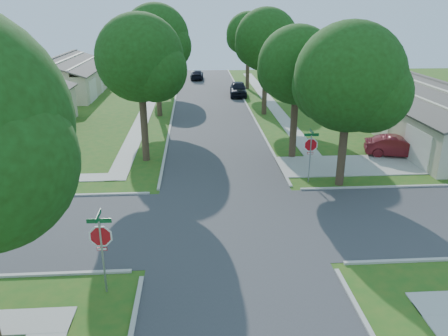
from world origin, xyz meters
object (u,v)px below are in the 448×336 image
house_ne_far (356,82)px  tree_e_far (249,36)px  tree_e_mid (267,43)px  tree_ne_corner (350,82)px  tree_e_near (298,69)px  house_ne_near (446,124)px  tree_w_near (141,62)px  car_curb_west (197,75)px  car_driveway (397,146)px  tree_w_far (166,41)px  stop_sign_ne (311,147)px  stop_sign_sw (101,240)px  tree_w_mid (157,40)px  car_curb_east (238,89)px  house_nw_far (63,80)px

house_ne_far → tree_e_far: bearing=156.0°
tree_e_mid → tree_ne_corner: size_ratio=1.06×
tree_e_near → tree_e_mid: size_ratio=0.90×
tree_e_near → house_ne_near: (11.24, 1.99, -4.13)m
tree_w_near → car_curb_west: bearing=83.9°
car_driveway → car_curb_west: (-12.70, 32.78, -0.06)m
tree_w_far → tree_ne_corner: 31.77m
stop_sign_ne → tree_e_far: size_ratio=0.34×
tree_w_far → house_ne_near: (20.64, -23.01, -3.99)m
tree_e_near → tree_e_mid: (0.01, 12.00, 0.61)m
house_ne_near → house_ne_far: same height
tree_e_mid → car_curb_west: (-5.96, 20.47, -5.65)m
tree_w_near → tree_w_far: bearing=90.0°
tree_e_far → tree_w_near: tree_w_near is taller
tree_w_far → tree_ne_corner: size_ratio=0.93×
house_ne_far → car_curb_west: house_ne_far is taller
tree_e_far → car_curb_west: size_ratio=2.10×
stop_sign_ne → car_curb_west: size_ratio=0.72×
stop_sign_sw → car_driveway: (16.20, 13.40, -1.37)m
stop_sign_ne → tree_w_far: 30.96m
tree_w_mid → house_ne_far: tree_w_mid is taller
tree_w_mid → car_driveway: size_ratio=2.39×
tree_ne_corner → house_ne_near: 12.47m
tree_e_mid → tree_ne_corner: bearing=-84.6°
tree_w_near → car_driveway: (16.14, -0.31, -5.46)m
tree_w_near → stop_sign_sw: bearing=-90.2°
tree_e_far → car_curb_east: (-1.55, -4.36, -5.21)m
tree_e_far → tree_w_far: size_ratio=1.09×
stop_sign_sw → tree_w_far: size_ratio=0.37×
house_ne_near → car_curb_east: (-12.79, 18.65, -0.75)m
tree_ne_corner → stop_sign_ne: bearing=163.4°
house_ne_far → tree_ne_corner: bearing=-111.2°
tree_e_mid → house_ne_far: (11.23, 7.99, -4.74)m
tree_e_mid → tree_e_far: tree_e_mid is taller
house_ne_near → stop_sign_sw: bearing=-142.8°
tree_w_far → car_curb_west: (3.45, 7.48, -4.90)m
stop_sign_ne → tree_e_far: bearing=89.9°
stop_sign_ne → house_ne_near: 12.94m
house_ne_near → house_ne_far: (0.00, 18.00, 0.00)m
tree_e_far → stop_sign_sw: bearing=-103.7°
tree_w_near → car_curb_east: tree_w_near is taller
car_curb_east → car_curb_west: (-4.40, 11.84, -0.16)m
tree_w_far → car_curb_east: tree_w_far is taller
tree_w_far → car_driveway: (16.15, -25.31, -4.85)m
tree_e_mid → car_curb_east: bearing=100.2°
tree_e_far → car_curb_east: 6.97m
tree_w_far → car_curb_east: bearing=-29.1°
car_curb_east → tree_w_mid: bearing=-128.4°
tree_w_far → house_nw_far: 12.19m
house_ne_far → house_nw_far: size_ratio=1.00×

